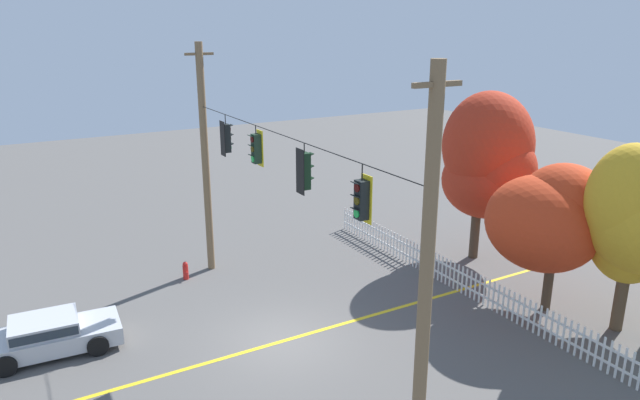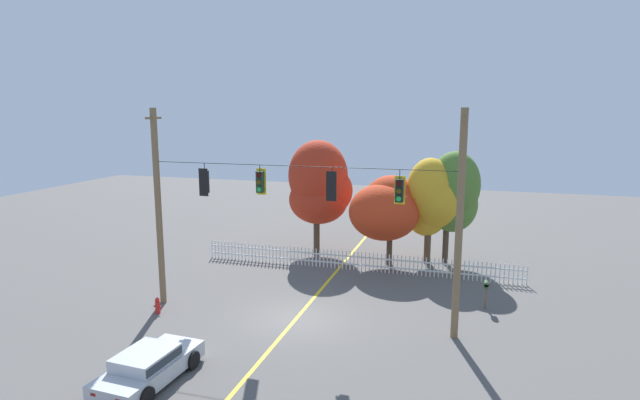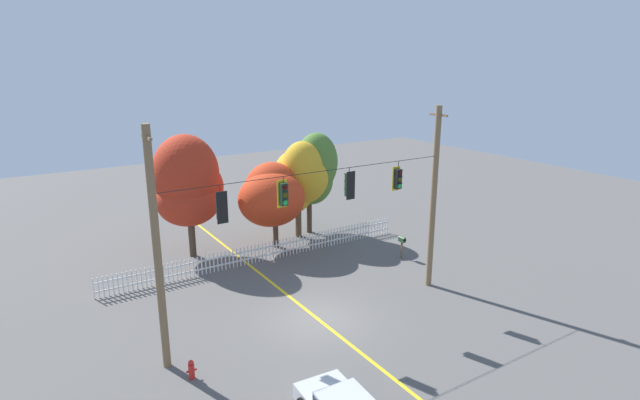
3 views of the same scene
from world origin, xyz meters
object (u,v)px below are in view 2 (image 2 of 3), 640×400
(autumn_maple_near_fence, at_px, (320,186))
(roadside_mailbox, at_px, (486,286))
(autumn_oak_far_east, at_px, (431,197))
(fire_hydrant, at_px, (158,306))
(traffic_signal_westbound_side, at_px, (205,182))
(traffic_signal_northbound_primary, at_px, (260,182))
(autumn_maple_far_west, at_px, (451,196))
(traffic_signal_southbound_primary, at_px, (399,190))
(autumn_maple_mid, at_px, (387,208))
(parked_car, at_px, (148,366))
(traffic_signal_northbound_secondary, at_px, (332,186))

(autumn_maple_near_fence, distance_m, roadside_mailbox, 12.66)
(autumn_oak_far_east, bearing_deg, roadside_mailbox, -64.57)
(autumn_maple_near_fence, bearing_deg, fire_hydrant, -108.97)
(traffic_signal_westbound_side, height_order, autumn_maple_near_fence, autumn_maple_near_fence)
(traffic_signal_northbound_primary, bearing_deg, autumn_maple_far_west, 53.47)
(traffic_signal_southbound_primary, distance_m, fire_hydrant, 11.90)
(autumn_maple_far_west, bearing_deg, traffic_signal_southbound_primary, -99.04)
(traffic_signal_northbound_primary, relative_size, autumn_maple_mid, 0.25)
(traffic_signal_southbound_primary, xyz_separation_m, autumn_maple_far_west, (1.62, 10.19, -1.79))
(autumn_maple_near_fence, bearing_deg, traffic_signal_southbound_primary, -58.85)
(traffic_signal_southbound_primary, bearing_deg, fire_hydrant, -173.17)
(autumn_maple_near_fence, height_order, autumn_maple_far_west, autumn_maple_near_fence)
(parked_car, height_order, roadside_mailbox, roadside_mailbox)
(traffic_signal_westbound_side, xyz_separation_m, fire_hydrant, (-1.91, -1.23, -5.50))
(autumn_oak_far_east, xyz_separation_m, parked_car, (-7.84, -16.43, -3.38))
(traffic_signal_westbound_side, height_order, traffic_signal_northbound_primary, same)
(roadside_mailbox, bearing_deg, traffic_signal_southbound_primary, -135.80)
(autumn_maple_mid, relative_size, autumn_oak_far_east, 0.83)
(traffic_signal_northbound_secondary, bearing_deg, traffic_signal_southbound_primary, 0.40)
(autumn_maple_near_fence, bearing_deg, traffic_signal_northbound_primary, -87.44)
(traffic_signal_northbound_secondary, height_order, fire_hydrant, traffic_signal_northbound_secondary)
(autumn_maple_far_west, bearing_deg, traffic_signal_northbound_primary, -126.53)
(autumn_maple_near_fence, bearing_deg, roadside_mailbox, -35.38)
(autumn_maple_far_west, xyz_separation_m, roadside_mailbox, (1.97, -6.70, -3.00))
(traffic_signal_southbound_primary, bearing_deg, autumn_maple_near_fence, 121.15)
(traffic_signal_northbound_primary, bearing_deg, traffic_signal_southbound_primary, -0.00)
(traffic_signal_southbound_primary, height_order, autumn_maple_far_west, traffic_signal_southbound_primary)
(traffic_signal_westbound_side, distance_m, traffic_signal_northbound_primary, 2.63)
(traffic_signal_westbound_side, bearing_deg, traffic_signal_northbound_primary, 0.41)
(autumn_maple_mid, distance_m, roadside_mailbox, 8.15)
(traffic_signal_northbound_primary, xyz_separation_m, autumn_maple_far_west, (7.55, 10.19, -1.90))
(autumn_oak_far_east, height_order, parked_car, autumn_oak_far_east)
(traffic_signal_southbound_primary, bearing_deg, autumn_oak_far_east, 86.99)
(traffic_signal_southbound_primary, relative_size, autumn_maple_mid, 0.27)
(traffic_signal_northbound_secondary, bearing_deg, fire_hydrant, -170.92)
(autumn_maple_far_west, relative_size, parked_car, 1.62)
(traffic_signal_westbound_side, height_order, autumn_maple_far_west, traffic_signal_westbound_side)
(autumn_maple_mid, bearing_deg, traffic_signal_westbound_side, -126.23)
(traffic_signal_northbound_primary, height_order, traffic_signal_southbound_primary, same)
(traffic_signal_southbound_primary, relative_size, fire_hydrant, 1.90)
(traffic_signal_northbound_secondary, bearing_deg, autumn_maple_mid, 84.71)
(autumn_maple_mid, distance_m, parked_car, 16.68)
(fire_hydrant, bearing_deg, autumn_oak_far_east, 45.53)
(traffic_signal_westbound_side, relative_size, traffic_signal_northbound_primary, 1.12)
(traffic_signal_northbound_secondary, xyz_separation_m, parked_car, (-4.57, -6.46, -5.33))
(traffic_signal_northbound_primary, distance_m, traffic_signal_southbound_primary, 5.93)
(parked_car, bearing_deg, roadside_mailbox, 42.43)
(autumn_maple_near_fence, relative_size, parked_car, 1.73)
(traffic_signal_westbound_side, height_order, parked_car, traffic_signal_westbound_side)
(traffic_signal_northbound_secondary, bearing_deg, traffic_signal_westbound_side, 180.00)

